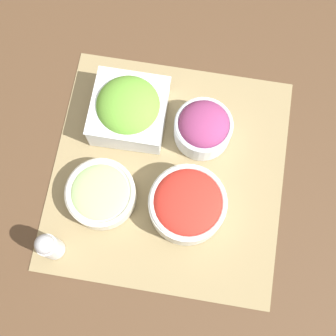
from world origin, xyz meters
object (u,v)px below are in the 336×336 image
(lettuce_bowl, at_px, (129,109))
(tomato_bowl, at_px, (187,204))
(onion_bowl, at_px, (203,127))
(pepper_shaker, at_px, (49,246))
(cucumber_bowl, at_px, (101,193))

(lettuce_bowl, height_order, tomato_bowl, lettuce_bowl)
(onion_bowl, bearing_deg, pepper_shaker, 138.69)
(tomato_bowl, bearing_deg, onion_bowl, -2.65)
(onion_bowl, xyz_separation_m, tomato_bowl, (-0.16, 0.01, 0.00))
(lettuce_bowl, height_order, onion_bowl, lettuce_bowl)
(lettuce_bowl, xyz_separation_m, cucumber_bowl, (-0.18, 0.02, -0.02))
(tomato_bowl, height_order, cucumber_bowl, tomato_bowl)
(tomato_bowl, distance_m, pepper_shaker, 0.27)
(lettuce_bowl, distance_m, pepper_shaker, 0.31)
(onion_bowl, xyz_separation_m, cucumber_bowl, (-0.16, 0.18, -0.01))
(tomato_bowl, distance_m, cucumber_bowl, 0.17)
(tomato_bowl, relative_size, pepper_shaker, 1.51)
(onion_bowl, height_order, pepper_shaker, pepper_shaker)
(lettuce_bowl, relative_size, pepper_shaker, 1.51)
(tomato_bowl, xyz_separation_m, pepper_shaker, (-0.12, 0.24, 0.01))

